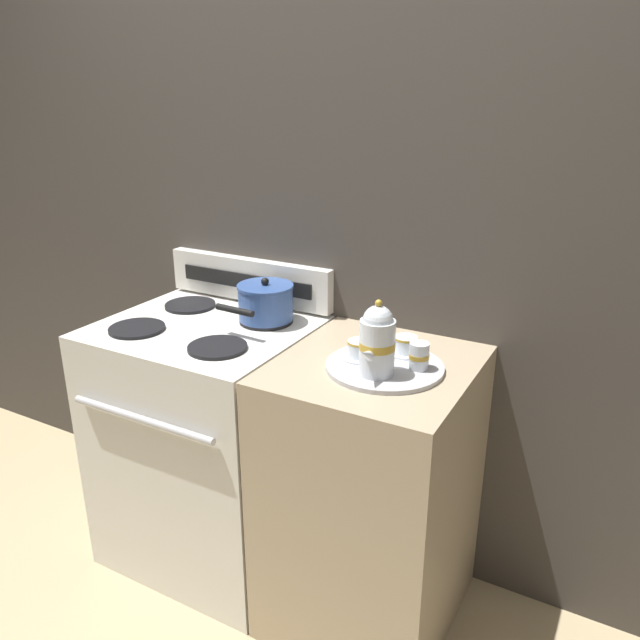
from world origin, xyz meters
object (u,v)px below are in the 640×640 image
Objects in this scene: saucepan at (265,302)px; teacup_left at (359,349)px; stove at (211,442)px; teapot at (377,341)px; teacup_right at (406,345)px; serving_tray at (385,367)px; creamer_jug at (419,356)px.

saucepan reaches higher than teacup_left.
teapot is (0.70, -0.09, 0.58)m from stove.
saucepan reaches higher than teacup_right.
serving_tray is 4.40× the size of creamer_jug.
teacup_left is (0.43, -0.15, -0.03)m from saucepan.
stove is 0.84m from serving_tray.
saucepan is at bearing 174.48° from teacup_right.
teacup_left is 0.15m from teacup_right.
saucepan reaches higher than stove.
teapot is 2.01× the size of teacup_left.
creamer_jug is at bearing -0.19° from stove.
stove is at bearing 179.81° from creamer_jug.
stove is at bearing 178.30° from serving_tray.
teacup_right is (0.02, 0.18, -0.07)m from teapot.
serving_tray is 0.09m from teacup_left.
saucepan is 0.55m from teacup_right.
stove is 0.79m from teacup_left.
creamer_jug is at bearing -12.76° from saucepan.
teacup_right reaches higher than serving_tray.
teacup_left reaches higher than stove.
teacup_left is 0.18m from creamer_jug.
stove is 3.36× the size of saucepan.
creamer_jug is at bearing -50.24° from teacup_right.
teapot reaches higher than creamer_jug.
teacup_left is (-0.09, 0.01, 0.03)m from serving_tray.
saucepan is at bearing 167.24° from creamer_jug.
teacup_right is (0.02, 0.10, 0.03)m from serving_tray.
serving_tray is (0.69, -0.02, 0.47)m from stove.
serving_tray is at bearing -102.76° from teacup_right.
stove is 0.91m from teapot.
teacup_right is at bearing 77.24° from serving_tray.
teapot reaches higher than serving_tray.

